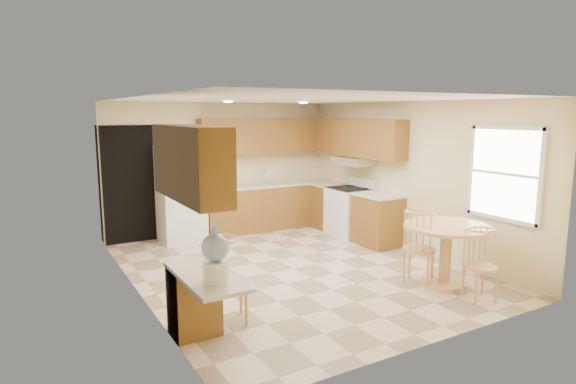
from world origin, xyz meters
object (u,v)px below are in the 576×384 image
chair_table_a (425,241)px  chair_desk (233,273)px  stove (349,211)px  water_crock (215,257)px  dining_table (446,246)px  chair_table_b (487,259)px  refrigerator (181,194)px

chair_table_a → chair_desk: 2.71m
stove → chair_desk: (-3.47, -2.49, 0.11)m
stove → water_crock: bearing=-141.3°
dining_table → water_crock: (-3.40, -0.33, 0.46)m
stove → chair_table_a: bearing=-106.1°
chair_table_b → water_crock: bearing=13.0°
chair_table_b → chair_table_a: bearing=-54.7°
stove → chair_table_a: 2.78m
chair_desk → refrigerator: bearing=-176.0°
chair_table_b → water_crock: water_crock is taller
refrigerator → chair_desk: refrigerator is taller
chair_table_b → water_crock: size_ratio=1.66×
chair_table_b → water_crock: (-3.40, 0.32, 0.47)m
stove → dining_table: stove is taller
stove → water_crock: (-3.92, -3.15, 0.54)m
chair_desk → dining_table: bearing=96.9°
stove → dining_table: 2.87m
stove → chair_desk: stove is taller
stove → water_crock: size_ratio=2.04×
chair_table_a → water_crock: 3.22m
chair_table_a → chair_table_b: bearing=-16.0°
stove → chair_table_b: stove is taller
refrigerator → chair_table_b: bearing=-63.4°
refrigerator → dining_table: bearing=-59.8°
refrigerator → dining_table: (2.35, -4.04, -0.32)m
refrigerator → chair_desk: (-0.60, -3.71, -0.28)m
chair_table_b → chair_desk: size_ratio=0.93×
water_crock → chair_desk: bearing=55.4°
water_crock → stove: bearing=38.7°
refrigerator → stove: 3.15m
dining_table → chair_table_b: (0.00, -0.65, -0.01)m
chair_table_a → water_crock: bearing=-114.2°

